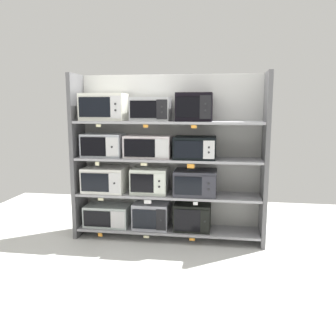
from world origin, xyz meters
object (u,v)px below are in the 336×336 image
object	(u,v)px
microwave_5	(196,183)
microwave_10	(151,109)
microwave_4	(150,181)
microwave_6	(103,145)
microwave_9	(104,107)
microwave_0	(108,215)
microwave_1	(152,215)
microwave_3	(105,179)
microwave_7	(148,147)
microwave_11	(194,107)
microwave_8	(195,148)
microwave_2	(192,217)

from	to	relation	value
microwave_5	microwave_10	xyz separation A→B (m)	(-0.56, -0.00, 0.90)
microwave_10	microwave_4	bearing A→B (deg)	179.94
microwave_6	microwave_9	distance (m)	0.48
microwave_9	microwave_0	bearing A→B (deg)	-0.63
microwave_1	microwave_3	size ratio (longest dim) A/B	0.84
microwave_9	microwave_7	bearing A→B (deg)	-0.03
microwave_11	microwave_1	bearing A→B (deg)	-179.99
microwave_8	microwave_9	world-z (taller)	microwave_9
microwave_1	microwave_10	world-z (taller)	microwave_10
microwave_7	microwave_8	size ratio (longest dim) A/B	1.14
microwave_7	microwave_10	bearing A→B (deg)	0.33
microwave_8	microwave_10	size ratio (longest dim) A/B	1.06
microwave_5	microwave_6	bearing A→B (deg)	-179.98
microwave_5	microwave_10	size ratio (longest dim) A/B	1.09
microwave_1	microwave_10	xyz separation A→B (m)	(0.00, 0.00, 1.34)
microwave_5	microwave_6	size ratio (longest dim) A/B	1.02
microwave_1	microwave_9	bearing A→B (deg)	179.99
microwave_2	microwave_6	size ratio (longest dim) A/B	0.89
microwave_7	microwave_8	xyz separation A→B (m)	(0.58, 0.00, -0.00)
microwave_1	microwave_11	xyz separation A→B (m)	(0.53, 0.00, 1.37)
microwave_4	microwave_11	xyz separation A→B (m)	(0.55, 0.00, 0.92)
microwave_2	microwave_3	distance (m)	1.21
microwave_9	microwave_8	bearing A→B (deg)	-0.01
microwave_2	microwave_9	bearing A→B (deg)	179.98
microwave_1	microwave_4	world-z (taller)	microwave_4
microwave_10	microwave_11	distance (m)	0.53
microwave_0	microwave_10	bearing A→B (deg)	0.01
microwave_3	microwave_7	xyz separation A→B (m)	(0.57, -0.00, 0.43)
microwave_1	microwave_6	size ratio (longest dim) A/B	0.88
microwave_4	microwave_9	distance (m)	1.08
microwave_3	microwave_4	size ratio (longest dim) A/B	1.17
microwave_1	microwave_9	size ratio (longest dim) A/B	0.81
microwave_5	microwave_6	xyz separation A→B (m)	(-1.17, -0.00, 0.44)
microwave_4	microwave_10	distance (m)	0.89
microwave_2	microwave_10	bearing A→B (deg)	179.96
microwave_1	microwave_2	size ratio (longest dim) A/B	0.98
microwave_1	microwave_11	size ratio (longest dim) A/B	1.05
microwave_0	microwave_11	size ratio (longest dim) A/B	1.35
microwave_1	microwave_2	distance (m)	0.52
microwave_3	microwave_8	world-z (taller)	microwave_8
microwave_2	microwave_3	size ratio (longest dim) A/B	0.85
microwave_6	microwave_10	xyz separation A→B (m)	(0.62, 0.00, 0.45)
microwave_0	microwave_3	bearing A→B (deg)	179.81
microwave_11	microwave_0	bearing A→B (deg)	-179.99
microwave_3	microwave_6	distance (m)	0.44
microwave_0	microwave_4	xyz separation A→B (m)	(0.56, 0.00, 0.48)
microwave_9	microwave_11	size ratio (longest dim) A/B	1.30
microwave_1	microwave_4	bearing A→B (deg)	179.74
microwave_0	microwave_4	distance (m)	0.74
microwave_1	microwave_11	distance (m)	1.47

